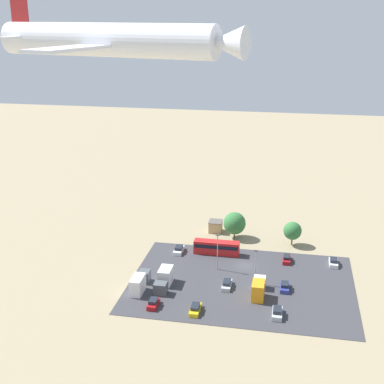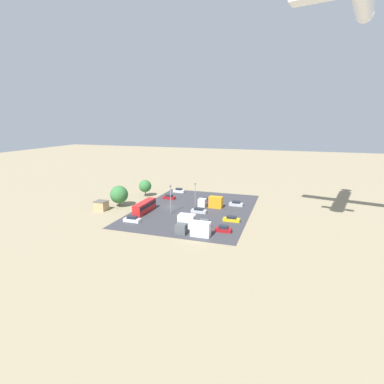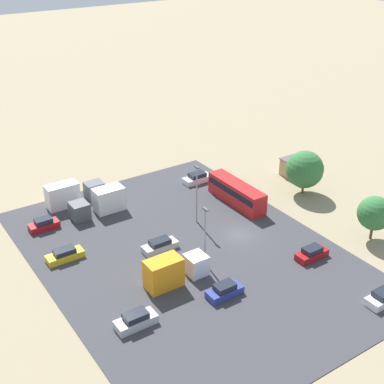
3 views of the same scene
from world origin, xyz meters
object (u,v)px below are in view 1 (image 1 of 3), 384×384
object	(u,v)px
parked_car_6	(179,250)
parked_truck_2	(164,279)
parked_car_3	(277,313)
parked_truck_0	(258,288)
airplane	(116,40)
parked_car_2	(195,309)
parked_car_1	(227,284)
parked_car_4	(333,262)
bus	(217,247)
parked_car_5	(287,259)
parked_car_7	(285,287)
shed_building	(216,226)
parked_car_0	(153,303)
parked_truck_1	(140,283)

from	to	relation	value
parked_car_6	parked_truck_2	bearing A→B (deg)	91.78
parked_car_3	parked_truck_2	bearing A→B (deg)	162.94
parked_truck_0	airplane	bearing A→B (deg)	-116.37
parked_car_2	parked_car_1	bearing A→B (deg)	-113.40
parked_car_4	bus	bearing A→B (deg)	178.33
parked_car_3	parked_car_5	distance (m)	24.10
parked_car_7	parked_truck_2	bearing A→B (deg)	7.42
bus	airplane	distance (m)	72.01
bus	parked_car_6	distance (m)	9.15
shed_building	parked_car_0	size ratio (longest dim) A/B	0.94
parked_car_4	parked_car_1	bearing A→B (deg)	-146.43
parked_truck_1	parked_truck_2	size ratio (longest dim) A/B	1.09
parked_car_5	parked_car_6	xyz separation A→B (m)	(25.64, -0.27, 0.01)
parked_car_1	parked_car_5	xyz separation A→B (m)	(-12.06, -14.72, 0.02)
parked_car_4	parked_truck_1	xyz separation A→B (m)	(40.35, 19.49, 0.98)
parked_car_0	parked_truck_2	xyz separation A→B (m)	(-0.12, -8.46, 0.93)
parked_car_2	parked_car_5	size ratio (longest dim) A/B	1.07
bus	parked_car_5	size ratio (longest dim) A/B	2.51
parked_car_0	parked_car_4	world-z (taller)	parked_car_0
parked_car_6	parked_truck_2	world-z (taller)	parked_truck_2
parked_car_0	parked_car_3	distance (m)	24.07
parked_car_5	parked_car_7	size ratio (longest dim) A/B	1.02
parked_car_0	parked_truck_1	distance (m)	7.58
bus	parked_car_7	xyz separation A→B (m)	(-16.53, 14.56, -1.10)
parked_truck_2	parked_car_4	bearing A→B (deg)	-154.49
parked_car_4	parked_car_6	xyz separation A→B (m)	(36.21, 0.03, -0.01)
parked_car_3	parked_truck_0	distance (m)	8.27
parked_car_2	parked_car_4	bearing A→B (deg)	-136.56
parked_car_5	parked_truck_2	size ratio (longest dim) A/B	0.54
parked_car_2	parked_car_5	distance (m)	30.58
parked_car_5	airplane	bearing A→B (deg)	66.53
parked_car_3	parked_truck_0	xyz separation A→B (m)	(4.11, -7.11, 0.96)
parked_car_3	parked_truck_1	xyz separation A→B (m)	(28.59, -4.88, 0.95)
parked_car_0	parked_car_1	size ratio (longest dim) A/B	0.86
parked_car_4	parked_truck_2	size ratio (longest dim) A/B	0.54
parked_car_1	parked_truck_2	xyz separation A→B (m)	(13.06, 2.01, 0.97)
parked_car_3	parked_truck_2	xyz separation A→B (m)	(23.93, -7.34, 0.91)
parked_truck_0	parked_truck_2	world-z (taller)	parked_truck_0
shed_building	parked_car_2	distance (m)	40.48
parked_car_1	parked_car_0	bearing A→B (deg)	-141.53
shed_building	parked_car_1	distance (m)	30.34
parked_car_2	parked_truck_1	distance (m)	14.54
shed_building	airplane	size ratio (longest dim) A/B	0.12
parked_car_7	airplane	xyz separation A→B (m)	(21.86, 37.02, 51.07)
bus	parked_car_5	world-z (taller)	bus
bus	parked_car_3	world-z (taller)	bus
parked_car_5	parked_truck_1	xyz separation A→B (m)	(29.78, 19.19, 0.99)
parked_car_4	parked_car_5	distance (m)	10.57
parked_car_1	parked_car_7	world-z (taller)	parked_car_7
parked_car_5	parked_truck_0	xyz separation A→B (m)	(5.30, 16.96, 1.00)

